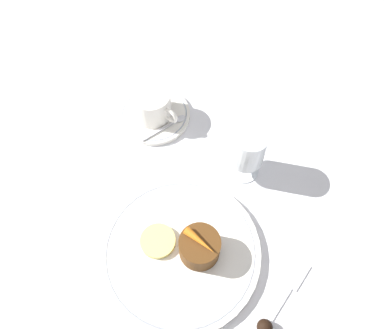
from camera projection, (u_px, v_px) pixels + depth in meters
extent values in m
plane|color=white|center=(182.00, 225.00, 0.66)|extent=(3.00, 3.00, 0.00)
cylinder|color=white|center=(181.00, 251.00, 0.63)|extent=(0.27, 0.27, 0.01)
torus|color=#999EA8|center=(180.00, 250.00, 0.62)|extent=(0.25, 0.25, 0.00)
cylinder|color=white|center=(154.00, 115.00, 0.77)|extent=(0.15, 0.15, 0.01)
torus|color=#999EA8|center=(154.00, 114.00, 0.77)|extent=(0.14, 0.14, 0.00)
cylinder|color=white|center=(152.00, 104.00, 0.74)|extent=(0.08, 0.08, 0.06)
cylinder|color=brown|center=(152.00, 103.00, 0.73)|extent=(0.07, 0.07, 0.05)
torus|color=white|center=(170.00, 116.00, 0.72)|extent=(0.04, 0.01, 0.04)
cube|color=silver|center=(159.00, 131.00, 0.74)|extent=(0.03, 0.08, 0.00)
ellipsoid|color=silver|center=(181.00, 119.00, 0.76)|extent=(0.02, 0.03, 0.00)
cylinder|color=silver|center=(243.00, 169.00, 0.71)|extent=(0.06, 0.06, 0.01)
cylinder|color=silver|center=(244.00, 163.00, 0.69)|extent=(0.01, 0.01, 0.04)
cylinder|color=silver|center=(248.00, 147.00, 0.64)|extent=(0.06, 0.06, 0.07)
cylinder|color=#5B0F1E|center=(247.00, 152.00, 0.65)|extent=(0.05, 0.05, 0.04)
cube|color=silver|center=(269.00, 321.00, 0.58)|extent=(0.01, 0.13, 0.01)
cube|color=silver|center=(298.00, 275.00, 0.61)|extent=(0.02, 0.05, 0.01)
cylinder|color=#563314|center=(200.00, 247.00, 0.60)|extent=(0.07, 0.07, 0.05)
cone|color=orange|center=(200.00, 241.00, 0.57)|extent=(0.06, 0.02, 0.01)
cylinder|color=#EFE075|center=(158.00, 241.00, 0.62)|extent=(0.06, 0.06, 0.01)
sphere|color=black|center=(265.00, 327.00, 0.56)|extent=(0.02, 0.02, 0.02)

